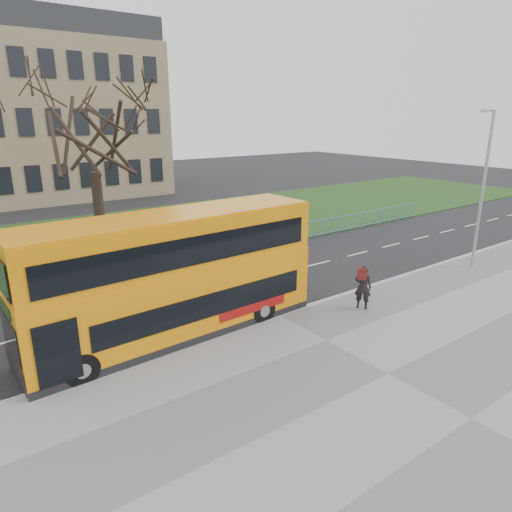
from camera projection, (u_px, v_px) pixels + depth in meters
The scene contains 9 objects.
ground at pixel (256, 305), 18.95m from camera, with size 120.00×120.00×0.00m, color black.
pavement at pixel (388, 375), 13.73m from camera, with size 80.00×10.50×0.12m, color slate.
kerb at pixel (279, 316), 17.73m from camera, with size 80.00×0.20×0.14m, color gray.
grass_verge at pixel (128, 235), 29.96m from camera, with size 80.00×15.40×0.08m, color #1C3C15.
guard_railing at pixel (182, 255), 23.87m from camera, with size 40.00×0.12×1.10m, color #6D8BC2, non-canonical shape.
bare_tree at pixel (93, 154), 23.30m from camera, with size 7.78×7.78×11.11m, color black, non-canonical shape.
yellow_bus at pixel (174, 273), 15.68m from camera, with size 10.52×2.87×4.37m.
pedestrian at pixel (363, 287), 18.11m from camera, with size 0.66×0.43×1.81m, color black.
street_lamp at pixel (483, 184), 22.13m from camera, with size 1.62×0.42×7.69m.
Camera 1 is at (-10.32, -14.12, 7.56)m, focal length 32.00 mm.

